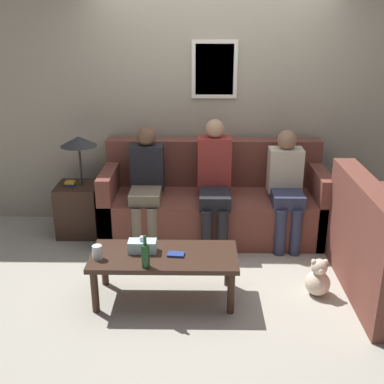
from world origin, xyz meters
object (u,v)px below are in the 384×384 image
(teddy_bear, at_px, (318,279))
(drinking_glass, at_px, (97,252))
(couch_main, at_px, (213,204))
(coffee_table, at_px, (164,260))
(person_left, at_px, (147,181))
(wine_bottle, at_px, (146,255))
(person_right, at_px, (286,183))
(person_middle, at_px, (214,179))

(teddy_bear, bearing_deg, drinking_glass, -175.32)
(drinking_glass, distance_m, teddy_bear, 1.86)
(couch_main, relative_size, coffee_table, 1.92)
(coffee_table, height_order, person_left, person_left)
(couch_main, xyz_separation_m, teddy_bear, (0.86, -1.21, -0.20))
(wine_bottle, relative_size, person_right, 0.23)
(wine_bottle, bearing_deg, drinking_glass, 162.07)
(person_left, distance_m, person_middle, 0.69)
(person_middle, height_order, person_right, person_middle)
(wine_bottle, relative_size, drinking_glass, 2.35)
(wine_bottle, bearing_deg, couch_main, 69.12)
(coffee_table, relative_size, person_right, 1.03)
(drinking_glass, bearing_deg, person_left, 77.14)
(person_right, bearing_deg, person_middle, 177.86)
(couch_main, height_order, person_right, person_right)
(couch_main, xyz_separation_m, wine_bottle, (-0.57, -1.49, 0.17))
(couch_main, bearing_deg, person_middle, -90.70)
(couch_main, height_order, drinking_glass, couch_main)
(person_right, bearing_deg, coffee_table, -137.09)
(drinking_glass, distance_m, person_middle, 1.55)
(coffee_table, xyz_separation_m, person_left, (-0.25, 1.13, 0.30))
(person_right, relative_size, teddy_bear, 3.49)
(coffee_table, bearing_deg, person_left, 102.56)
(coffee_table, relative_size, person_middle, 0.95)
(wine_bottle, height_order, teddy_bear, wine_bottle)
(wine_bottle, height_order, drinking_glass, wine_bottle)
(person_middle, relative_size, person_right, 1.09)
(person_middle, bearing_deg, coffee_table, -111.60)
(couch_main, distance_m, wine_bottle, 1.60)
(couch_main, distance_m, person_right, 0.81)
(couch_main, bearing_deg, coffee_table, -109.03)
(person_middle, distance_m, teddy_bear, 1.45)
(coffee_table, xyz_separation_m, person_middle, (0.44, 1.11, 0.33))
(teddy_bear, bearing_deg, person_middle, 129.59)
(drinking_glass, relative_size, person_right, 0.10)
(wine_bottle, bearing_deg, teddy_bear, 11.12)
(coffee_table, xyz_separation_m, drinking_glass, (-0.53, -0.08, 0.11))
(person_left, bearing_deg, drinking_glass, -102.86)
(couch_main, height_order, wine_bottle, couch_main)
(coffee_table, height_order, person_middle, person_middle)
(person_left, relative_size, person_middle, 0.94)
(person_left, distance_m, teddy_bear, 1.94)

